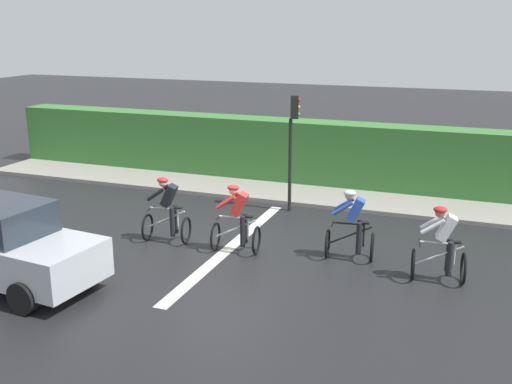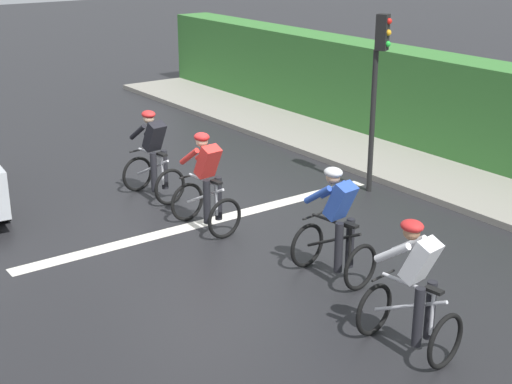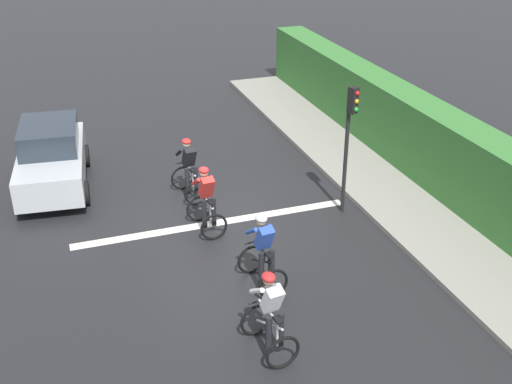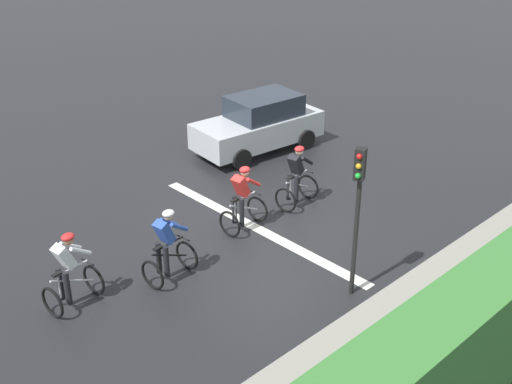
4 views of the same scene
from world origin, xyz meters
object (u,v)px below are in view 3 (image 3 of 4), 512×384
(cyclist_lead, at_px, (270,317))
(cyclist_mid, at_px, (206,202))
(cyclist_second, at_px, (263,254))
(car_silver, at_px, (51,157))
(cyclist_fourth, at_px, (189,170))
(traffic_light_near_crossing, at_px, (349,131))

(cyclist_lead, height_order, cyclist_mid, same)
(cyclist_second, height_order, cyclist_mid, same)
(cyclist_lead, bearing_deg, car_silver, -68.71)
(cyclist_fourth, bearing_deg, traffic_light_near_crossing, 149.37)
(cyclist_lead, relative_size, cyclist_second, 1.00)
(cyclist_second, bearing_deg, cyclist_lead, 73.94)
(cyclist_mid, height_order, car_silver, car_silver)
(cyclist_mid, xyz_separation_m, traffic_light_near_crossing, (-3.59, 0.22, 1.43))
(cyclist_second, xyz_separation_m, car_silver, (3.86, -6.43, 0.08))
(cyclist_lead, xyz_separation_m, cyclist_second, (-0.58, -2.00, 0.00))
(cyclist_lead, relative_size, cyclist_mid, 1.00)
(cyclist_second, distance_m, cyclist_mid, 2.68)
(cyclist_lead, relative_size, cyclist_fourth, 1.00)
(cyclist_fourth, relative_size, car_silver, 0.39)
(cyclist_lead, bearing_deg, cyclist_mid, -90.90)
(cyclist_lead, distance_m, traffic_light_near_crossing, 5.91)
(car_silver, distance_m, traffic_light_near_crossing, 8.14)
(cyclist_fourth, xyz_separation_m, traffic_light_near_crossing, (-3.55, 2.10, 1.43))
(cyclist_second, relative_size, cyclist_mid, 1.00)
(cyclist_second, relative_size, cyclist_fourth, 1.00)
(car_silver, bearing_deg, cyclist_second, 120.99)
(cyclist_mid, bearing_deg, cyclist_second, 100.82)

